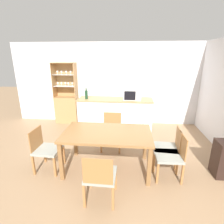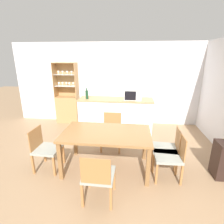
# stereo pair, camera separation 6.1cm
# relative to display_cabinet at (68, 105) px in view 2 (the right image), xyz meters

# --- Properties ---
(ground_plane) EXTENTS (18.00, 18.00, 0.00)m
(ground_plane) POSITION_rel_display_cabinet_xyz_m (1.64, -2.43, -0.59)
(ground_plane) COLOR #A37F5B
(wall_back) EXTENTS (6.80, 0.06, 2.55)m
(wall_back) POSITION_rel_display_cabinet_xyz_m (1.64, 0.20, 0.69)
(wall_back) COLOR silver
(wall_back) RESTS_ON ground_plane
(kitchen_counter) EXTENTS (2.12, 0.65, 0.97)m
(kitchen_counter) POSITION_rel_display_cabinet_xyz_m (1.65, -0.54, -0.10)
(kitchen_counter) COLOR white
(kitchen_counter) RESTS_ON ground_plane
(display_cabinet) EXTENTS (0.73, 0.36, 1.95)m
(display_cabinet) POSITION_rel_display_cabinet_xyz_m (0.00, 0.00, 0.00)
(display_cabinet) COLOR tan
(display_cabinet) RESTS_ON ground_plane
(dining_table) EXTENTS (1.64, 0.96, 0.77)m
(dining_table) POSITION_rel_display_cabinet_xyz_m (1.65, -2.42, 0.10)
(dining_table) COLOR olive
(dining_table) RESTS_ON ground_plane
(dining_chair_side_right_far) EXTENTS (0.49, 0.49, 0.84)m
(dining_chair_side_right_far) POSITION_rel_display_cabinet_xyz_m (2.82, -2.28, -0.15)
(dining_chair_side_right_far) COLOR #999E93
(dining_chair_side_right_far) RESTS_ON ground_plane
(dining_chair_side_left_near) EXTENTS (0.47, 0.47, 0.84)m
(dining_chair_side_left_near) POSITION_rel_display_cabinet_xyz_m (0.48, -2.56, -0.15)
(dining_chair_side_left_near) COLOR #999E93
(dining_chair_side_left_near) RESTS_ON ground_plane
(dining_chair_head_far) EXTENTS (0.46, 0.46, 0.84)m
(dining_chair_head_far) POSITION_rel_display_cabinet_xyz_m (1.65, -1.60, -0.15)
(dining_chair_head_far) COLOR #999E93
(dining_chair_head_far) RESTS_ON ground_plane
(dining_chair_side_right_near) EXTENTS (0.47, 0.47, 0.84)m
(dining_chair_side_right_near) POSITION_rel_display_cabinet_xyz_m (2.82, -2.56, -0.15)
(dining_chair_side_right_near) COLOR #999E93
(dining_chair_side_right_near) RESTS_ON ground_plane
(dining_chair_head_near) EXTENTS (0.46, 0.46, 0.84)m
(dining_chair_head_near) POSITION_rel_display_cabinet_xyz_m (1.65, -3.24, -0.15)
(dining_chair_head_near) COLOR #999E93
(dining_chair_head_near) RESTS_ON ground_plane
(microwave) EXTENTS (0.48, 0.34, 0.29)m
(microwave) POSITION_rel_display_cabinet_xyz_m (2.13, -0.57, 0.52)
(microwave) COLOR silver
(microwave) RESTS_ON kitchen_counter
(wine_bottle) EXTENTS (0.08, 0.08, 0.31)m
(wine_bottle) POSITION_rel_display_cabinet_xyz_m (0.84, -0.65, 0.51)
(wine_bottle) COLOR #193D23
(wine_bottle) RESTS_ON kitchen_counter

